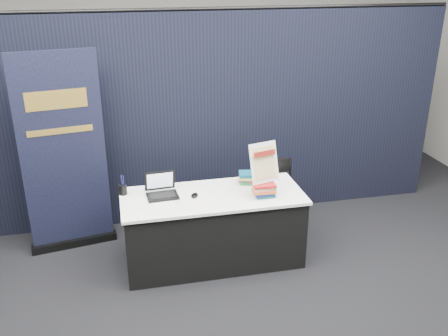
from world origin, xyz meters
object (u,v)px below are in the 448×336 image
book_stack_short (250,177)px  pullup_banner (65,166)px  info_sign (264,163)px  stacking_chair (277,198)px  display_table (213,228)px  book_stack_tall (264,189)px  laptop (162,190)px

book_stack_short → pullup_banner: size_ratio=0.11×
info_sign → stacking_chair: bearing=38.4°
display_table → info_sign: size_ratio=4.46×
book_stack_tall → stacking_chair: same height
display_table → book_stack_tall: (0.49, -0.13, 0.44)m
display_table → stacking_chair: (0.78, 0.29, 0.12)m
laptop → book_stack_short: laptop is taller
laptop → pullup_banner: bearing=146.7°
laptop → stacking_chair: laptop is taller
display_table → book_stack_short: bearing=25.2°
stacking_chair → display_table: bearing=-163.1°
book_stack_tall → stacking_chair: 0.60m
laptop → stacking_chair: bearing=5.2°
laptop → pullup_banner: 1.08m
book_stack_short → pullup_banner: (-1.85, 0.42, 0.13)m
laptop → stacking_chair: size_ratio=0.35×
laptop → book_stack_tall: size_ratio=1.53×
display_table → book_stack_short: size_ratio=7.49×
laptop → stacking_chair: (1.27, 0.20, -0.31)m
pullup_banner → stacking_chair: bearing=-18.4°
info_sign → stacking_chair: 0.76m
laptop → info_sign: 1.03m
pullup_banner → stacking_chair: pullup_banner is taller
book_stack_short → pullup_banner: bearing=167.3°
pullup_banner → stacking_chair: (2.20, -0.33, -0.44)m
display_table → stacking_chair: bearing=20.7°
book_stack_short → info_sign: (0.06, -0.30, 0.27)m
book_stack_tall → pullup_banner: bearing=158.5°
book_stack_short → stacking_chair: stacking_chair is taller
book_stack_short → stacking_chair: size_ratio=0.27×
stacking_chair → pullup_banner: bearing=167.6°
book_stack_short → display_table: bearing=-154.8°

